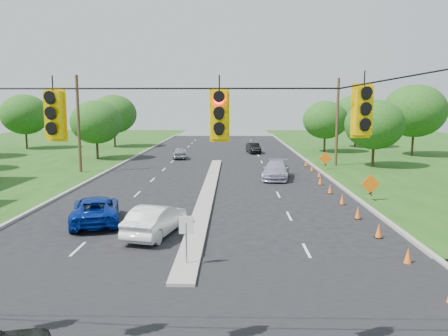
{
  "coord_description": "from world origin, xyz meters",
  "views": [
    {
      "loc": [
        1.79,
        -10.22,
        6.25
      ],
      "look_at": [
        1.3,
        13.76,
        2.8
      ],
      "focal_mm": 35.0,
      "sensor_mm": 36.0,
      "label": 1
    }
  ],
  "objects": [
    {
      "name": "curb_left",
      "position": [
        -10.1,
        30.0,
        0.0
      ],
      "size": [
        0.25,
        110.0,
        0.16
      ],
      "primitive_type": "cube",
      "color": "gray",
      "rests_on": "ground"
    },
    {
      "name": "curb_right",
      "position": [
        10.1,
        30.0,
        0.0
      ],
      "size": [
        0.25,
        110.0,
        0.16
      ],
      "primitive_type": "cube",
      "color": "gray",
      "rests_on": "ground"
    },
    {
      "name": "median",
      "position": [
        0.0,
        21.0,
        0.0
      ],
      "size": [
        1.0,
        34.0,
        0.18
      ],
      "primitive_type": "cube",
      "color": "gray",
      "rests_on": "ground"
    },
    {
      "name": "median_sign",
      "position": [
        0.0,
        6.0,
        1.46
      ],
      "size": [
        0.55,
        0.06,
        2.05
      ],
      "color": "gray",
      "rests_on": "ground"
    },
    {
      "name": "signal_span",
      "position": [
        -0.05,
        -1.0,
        4.97
      ],
      "size": [
        25.6,
        0.32,
        9.0
      ],
      "color": "#422D1C",
      "rests_on": "ground"
    },
    {
      "name": "utility_pole_far_left",
      "position": [
        -12.5,
        30.0,
        4.5
      ],
      "size": [
        0.28,
        0.28,
        9.0
      ],
      "primitive_type": "cylinder",
      "color": "#422D1C",
      "rests_on": "ground"
    },
    {
      "name": "utility_pole_far_right",
      "position": [
        12.5,
        35.0,
        4.5
      ],
      "size": [
        0.28,
        0.28,
        9.0
      ],
      "primitive_type": "cylinder",
      "color": "#422D1C",
      "rests_on": "ground"
    },
    {
      "name": "cone_1",
      "position": [
        8.73,
        6.5,
        0.35
      ],
      "size": [
        0.32,
        0.32,
        0.7
      ],
      "primitive_type": "cone",
      "color": "orange",
      "rests_on": "ground"
    },
    {
      "name": "cone_2",
      "position": [
        8.73,
        10.0,
        0.35
      ],
      "size": [
        0.32,
        0.32,
        0.7
      ],
      "primitive_type": "cone",
      "color": "orange",
      "rests_on": "ground"
    },
    {
      "name": "cone_3",
      "position": [
        8.73,
        13.5,
        0.35
      ],
      "size": [
        0.32,
        0.32,
        0.7
      ],
      "primitive_type": "cone",
      "color": "orange",
      "rests_on": "ground"
    },
    {
      "name": "cone_4",
      "position": [
        8.73,
        17.0,
        0.35
      ],
      "size": [
        0.32,
        0.32,
        0.7
      ],
      "primitive_type": "cone",
      "color": "orange",
      "rests_on": "ground"
    },
    {
      "name": "cone_5",
      "position": [
        8.73,
        20.5,
        0.35
      ],
      "size": [
        0.32,
        0.32,
        0.7
      ],
      "primitive_type": "cone",
      "color": "orange",
      "rests_on": "ground"
    },
    {
      "name": "cone_6",
      "position": [
        8.73,
        24.0,
        0.35
      ],
      "size": [
        0.32,
        0.32,
        0.7
      ],
      "primitive_type": "cone",
      "color": "orange",
      "rests_on": "ground"
    },
    {
      "name": "cone_7",
      "position": [
        9.33,
        27.5,
        0.35
      ],
      "size": [
        0.32,
        0.32,
        0.7
      ],
      "primitive_type": "cone",
      "color": "orange",
      "rests_on": "ground"
    },
    {
      "name": "cone_8",
      "position": [
        9.33,
        31.0,
        0.35
      ],
      "size": [
        0.32,
        0.32,
        0.7
      ],
      "primitive_type": "cone",
      "color": "orange",
      "rests_on": "ground"
    },
    {
      "name": "cone_9",
      "position": [
        9.33,
        34.5,
        0.35
      ],
      "size": [
        0.32,
        0.32,
        0.7
      ],
      "primitive_type": "cone",
      "color": "orange",
      "rests_on": "ground"
    },
    {
      "name": "work_sign_1",
      "position": [
        10.8,
        18.0,
        1.09
      ],
      "size": [
        1.27,
        0.58,
        1.37
      ],
      "color": "black",
      "rests_on": "ground"
    },
    {
      "name": "work_sign_2",
      "position": [
        10.8,
        32.0,
        1.09
      ],
      "size": [
        1.27,
        0.58,
        1.37
      ],
      "color": "black",
      "rests_on": "ground"
    },
    {
      "name": "tree_4",
      "position": [
        -28.0,
        52.0,
        4.96
      ],
      "size": [
        6.72,
        6.72,
        7.84
      ],
      "color": "black",
      "rests_on": "ground"
    },
    {
      "name": "tree_5",
      "position": [
        -14.0,
        40.0,
        4.34
      ],
      "size": [
        5.88,
        5.88,
        6.86
      ],
      "color": "black",
      "rests_on": "ground"
    },
    {
      "name": "tree_6",
      "position": [
        -16.0,
        55.0,
        4.96
      ],
      "size": [
        6.72,
        6.72,
        7.84
      ],
      "color": "black",
      "rests_on": "ground"
    },
    {
      "name": "tree_9",
      "position": [
        16.0,
        34.0,
        4.34
      ],
      "size": [
        5.88,
        5.88,
        6.86
      ],
      "color": "black",
      "rests_on": "ground"
    },
    {
      "name": "tree_10",
      "position": [
        24.0,
        44.0,
        5.58
      ],
      "size": [
        7.56,
        7.56,
        8.82
      ],
      "color": "black",
      "rests_on": "ground"
    },
    {
      "name": "tree_11",
      "position": [
        20.0,
        55.0,
        4.96
      ],
      "size": [
        6.72,
        6.72,
        7.84
      ],
      "color": "black",
      "rests_on": "ground"
    },
    {
      "name": "tree_12",
      "position": [
        14.0,
        48.0,
        4.34
      ],
      "size": [
        5.88,
        5.88,
        6.86
      ],
      "color": "black",
      "rests_on": "ground"
    },
    {
      "name": "white_sedan",
      "position": [
        -1.94,
        10.24,
        0.75
      ],
      "size": [
        2.6,
        4.81,
        1.5
      ],
      "primitive_type": "imported",
      "rotation": [
        0.0,
        0.0,
        2.91
      ],
      "color": "silver",
      "rests_on": "ground"
    },
    {
      "name": "blue_pickup",
      "position": [
        -5.55,
        12.41,
        0.72
      ],
      "size": [
        3.67,
        5.65,
        1.45
      ],
      "primitive_type": "imported",
      "rotation": [
        0.0,
        0.0,
        3.41
      ],
      "color": "navy",
      "rests_on": "ground"
    },
    {
      "name": "silver_car_far",
      "position": [
        5.49,
        26.75,
        0.76
      ],
      "size": [
        2.95,
        5.52,
        1.52
      ],
      "primitive_type": "imported",
      "rotation": [
        0.0,
        0.0,
        -0.16
      ],
      "color": "#9C96B1",
      "rests_on": "ground"
    },
    {
      "name": "silver_car_oncoming",
      "position": [
        -4.56,
        40.92,
        0.66
      ],
      "size": [
        2.16,
        4.07,
        1.32
      ],
      "primitive_type": "imported",
      "rotation": [
        0.0,
        0.0,
        3.3
      ],
      "color": "gray",
      "rests_on": "ground"
    },
    {
      "name": "dark_car_receding",
      "position": [
        4.49,
        47.13,
        0.67
      ],
      "size": [
        1.94,
        4.23,
        1.35
      ],
      "primitive_type": "imported",
      "rotation": [
        0.0,
        0.0,
        0.13
      ],
      "color": "black",
      "rests_on": "ground"
    }
  ]
}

